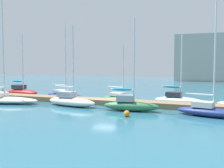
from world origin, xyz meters
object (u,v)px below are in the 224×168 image
Objects in this scene: mooring_buoy_orange at (127,114)px; sailboat_7 at (209,110)px; sailboat_0 at (21,91)px; sailboat_1 at (0,98)px; sailboat_6 at (178,99)px; sailboat_3 at (71,100)px; sailboat_2 at (64,94)px; harbor_building_distant at (214,58)px; sailboat_4 at (121,97)px; sailboat_5 at (130,104)px.

sailboat_7 is at bearing 22.50° from mooring_buoy_orange.
sailboat_0 is 24.84m from sailboat_7.
sailboat_6 is (17.95, 6.59, 0.02)m from sailboat_1.
sailboat_3 is 1.10× the size of sailboat_6.
sailboat_0 is 0.88× the size of sailboat_2.
sailboat_3 is at bearing -170.20° from sailboat_7.
harbor_building_distant is at bearing 86.39° from sailboat_3.
sailboat_1 reaches higher than sailboat_0.
sailboat_4 is 0.78× the size of sailboat_5.
sailboat_1 is 1.37× the size of sailboat_2.
sailboat_1 is at bearing -137.59° from sailboat_4.
sailboat_4 is 0.36× the size of harbor_building_distant.
sailboat_1 is 24.98× the size of mooring_buoy_orange.
sailboat_7 is (9.83, -6.05, 0.13)m from sailboat_4.
sailboat_2 is (6.60, 0.07, -0.15)m from sailboat_0.
sailboat_6 is at bearing 13.76° from sailboat_2.
harbor_building_distant reaches higher than sailboat_2.
sailboat_5 is (6.46, -0.52, 0.06)m from sailboat_3.
sailboat_5 is at bearing 102.51° from mooring_buoy_orange.
sailboat_3 is (8.18, 1.06, 0.05)m from sailboat_1.
sailboat_4 is at bearing 19.61° from sailboat_1.
mooring_buoy_orange is 54.87m from harbor_building_distant.
sailboat_4 is 6.74m from sailboat_5.
sailboat_2 reaches higher than sailboat_0.
sailboat_7 is 6.66m from mooring_buoy_orange.
sailboat_6 is at bearing -92.75° from harbor_building_distant.
sailboat_5 reaches higher than sailboat_0.
sailboat_7 is (6.73, -0.08, -0.10)m from sailboat_5.
sailboat_5 is 0.89× the size of sailboat_7.
sailboat_0 is at bearing 102.72° from sailboat_1.
sailboat_3 is at bearing -20.64° from sailboat_0.
sailboat_6 is at bearing 54.74° from sailboat_5.
harbor_building_distant is (22.86, 45.74, 5.19)m from sailboat_0.
sailboat_4 is at bearing 5.93° from sailboat_0.
harbor_building_distant reaches higher than sailboat_3.
sailboat_1 reaches higher than sailboat_2.
sailboat_5 is at bearing -13.01° from sailboat_0.
sailboat_3 is at bearing -38.42° from sailboat_2.
sailboat_2 is 18.23× the size of mooring_buoy_orange.
mooring_buoy_orange is (7.04, -3.14, -0.33)m from sailboat_3.
sailboat_5 is at bearing -168.25° from sailboat_7.
sailboat_0 is at bearing 162.83° from sailboat_3.
sailboat_4 is (7.65, -0.10, -0.05)m from sailboat_2.
sailboat_6 is 0.78× the size of sailboat_7.
sailboat_3 is 15.88× the size of mooring_buoy_orange.
sailboat_7 reaches higher than sailboat_6.
mooring_buoy_orange is (3.69, -8.59, -0.15)m from sailboat_4.
mooring_buoy_orange is at bearing -14.52° from sailboat_3.
sailboat_5 is 6.90m from sailboat_6.
sailboat_7 is 0.51× the size of harbor_building_distant.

